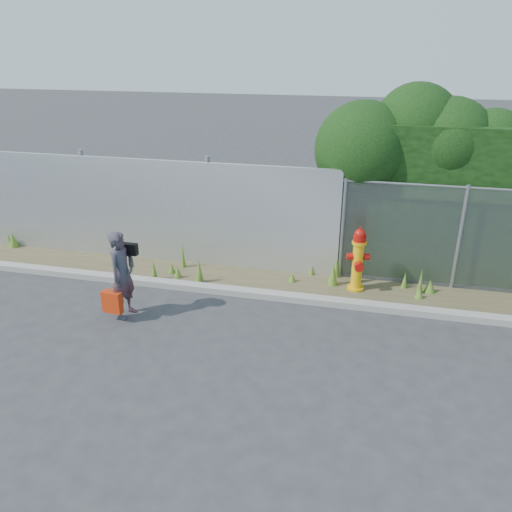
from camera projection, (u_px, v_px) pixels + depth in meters
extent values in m
plane|color=#333335|center=(254.00, 353.00, 7.63)|extent=(80.00, 80.00, 0.00)
cube|color=gray|center=(277.00, 296.00, 9.22)|extent=(16.00, 0.22, 0.12)
cube|color=brown|center=(283.00, 284.00, 9.78)|extent=(16.00, 1.20, 0.01)
cone|color=#476E21|center=(183.00, 256.00, 10.40)|extent=(0.10, 0.10, 0.54)
cone|color=#476E21|center=(421.00, 282.00, 9.32)|extent=(0.11, 0.11, 0.50)
cone|color=#476E21|center=(13.00, 241.00, 11.47)|extent=(0.24, 0.24, 0.34)
cone|color=#476E21|center=(9.00, 241.00, 11.47)|extent=(0.09, 0.09, 0.34)
cone|color=#476E21|center=(333.00, 275.00, 9.65)|extent=(0.20, 0.20, 0.46)
cone|color=#476E21|center=(172.00, 269.00, 10.19)|extent=(0.16, 0.16, 0.22)
cone|color=#476E21|center=(336.00, 268.00, 10.00)|extent=(0.18, 0.18, 0.43)
cone|color=#476E21|center=(178.00, 273.00, 9.99)|extent=(0.16, 0.16, 0.25)
cone|color=#476E21|center=(312.00, 271.00, 10.12)|extent=(0.11, 0.11, 0.20)
cone|color=#476E21|center=(355.00, 272.00, 9.74)|extent=(0.18, 0.18, 0.48)
cone|color=#476E21|center=(419.00, 294.00, 9.20)|extent=(0.17, 0.17, 0.19)
cone|color=#476E21|center=(430.00, 287.00, 9.41)|extent=(0.24, 0.24, 0.25)
cone|color=#476E21|center=(292.00, 278.00, 9.83)|extent=(0.16, 0.16, 0.18)
cone|color=#476E21|center=(405.00, 281.00, 9.56)|extent=(0.12, 0.12, 0.32)
cone|color=#476E21|center=(199.00, 272.00, 9.74)|extent=(0.18, 0.18, 0.49)
cone|color=#476E21|center=(154.00, 271.00, 9.86)|extent=(0.14, 0.14, 0.43)
cube|color=silver|center=(138.00, 210.00, 10.56)|extent=(8.50, 0.08, 2.20)
cylinder|color=gray|center=(88.00, 202.00, 10.91)|extent=(0.10, 0.10, 2.30)
cylinder|color=gray|center=(209.00, 211.00, 10.32)|extent=(0.10, 0.10, 2.30)
cylinder|color=gray|center=(330.00, 220.00, 9.80)|extent=(0.10, 0.10, 2.30)
cylinder|color=gray|center=(342.00, 229.00, 9.69)|extent=(0.07, 0.07, 2.05)
cylinder|color=gray|center=(459.00, 239.00, 9.24)|extent=(0.07, 0.07, 2.05)
sphere|color=black|center=(362.00, 150.00, 9.80)|extent=(1.90, 1.90, 1.90)
sphere|color=black|center=(416.00, 126.00, 9.66)|extent=(1.65, 1.65, 1.65)
sphere|color=black|center=(448.00, 142.00, 9.53)|extent=(1.70, 1.70, 1.70)
sphere|color=black|center=(492.00, 141.00, 9.34)|extent=(1.20, 1.20, 1.20)
cylinder|color=#F2AE0C|center=(355.00, 288.00, 9.56)|extent=(0.31, 0.31, 0.07)
cylinder|color=#F2AE0C|center=(357.00, 267.00, 9.38)|extent=(0.20, 0.20, 0.95)
cylinder|color=#F2AE0C|center=(359.00, 243.00, 9.19)|extent=(0.27, 0.27, 0.06)
cylinder|color=#B20F0A|center=(360.00, 239.00, 9.16)|extent=(0.24, 0.24, 0.11)
sphere|color=#B20F0A|center=(360.00, 235.00, 9.12)|extent=(0.21, 0.21, 0.21)
cylinder|color=#B20F0A|center=(361.00, 229.00, 9.08)|extent=(0.06, 0.06, 0.06)
cylinder|color=#B20F0A|center=(350.00, 256.00, 9.33)|extent=(0.11, 0.12, 0.12)
cylinder|color=#B20F0A|center=(367.00, 257.00, 9.26)|extent=(0.11, 0.12, 0.12)
cylinder|color=#B20F0A|center=(357.00, 266.00, 9.21)|extent=(0.17, 0.13, 0.17)
imported|color=#0F5360|center=(123.00, 275.00, 8.39)|extent=(0.45, 0.61, 1.55)
cube|color=#B6280A|center=(112.00, 302.00, 8.37)|extent=(0.34, 0.13, 0.38)
cylinder|color=#B6280A|center=(110.00, 289.00, 8.27)|extent=(0.16, 0.01, 0.01)
cube|color=black|center=(130.00, 249.00, 8.39)|extent=(0.27, 0.11, 0.20)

